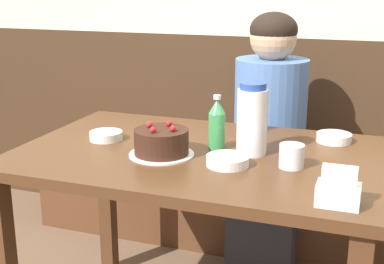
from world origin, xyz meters
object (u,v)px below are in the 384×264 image
Objects in this scene: bowl_rice_small at (334,138)px; person_teal_shirt at (269,151)px; bowl_soup_white at (228,161)px; bowl_side_dish at (106,136)px; birthday_cake at (161,143)px; glass_tumbler_short at (292,156)px; soju_bottle at (217,124)px; water_pitcher at (252,120)px; napkin_holder at (338,191)px; bench_seat at (252,203)px; glass_water_tall at (258,118)px.

bowl_rice_small is 0.11× the size of person_teal_shirt.
bowl_soup_white is 0.51m from bowl_side_dish.
birthday_cake is 2.79× the size of glass_tumbler_short.
glass_tumbler_short is 0.07× the size of person_teal_shirt.
soju_bottle is (0.15, 0.13, 0.04)m from birthday_cake.
water_pitcher reaches higher than soju_bottle.
napkin_holder is 1.05m from person_teal_shirt.
glass_tumbler_short is (0.42, 0.03, -0.01)m from birthday_cake.
soju_bottle is (0.05, -0.78, 0.62)m from bench_seat.
bowl_soup_white is (-0.04, -0.14, -0.10)m from water_pitcher.
water_pitcher is at bearing 5.92° from person_teal_shirt.
soju_bottle is 1.98× the size of glass_water_tall.
soju_bottle is at bearing -5.56° from person_teal_shirt.
water_pitcher is 0.46m from napkin_holder.
glass_water_tall reaches higher than bowl_side_dish.
soju_bottle is at bearing -86.30° from bench_seat.
glass_tumbler_short is (0.27, -0.10, -0.05)m from soju_bottle.
bowl_side_dish reaches higher than bench_seat.
birthday_cake is at bearing -176.43° from glass_tumbler_short.
soju_bottle is at bearing 4.70° from bowl_side_dish.
bench_seat is 1.04m from bowl_side_dish.
bowl_rice_small is at bearing 52.54° from bowl_soup_white.
glass_tumbler_short is at bearing 16.62° from person_teal_shirt.
napkin_holder is at bearing -66.84° from bench_seat.
glass_water_tall is (-0.05, 0.30, -0.07)m from water_pitcher.
birthday_cake is 1.82× the size of bowl_side_dish.
bowl_rice_small is at bearing 38.46° from person_teal_shirt.
bowl_soup_white is (0.13, -0.94, 0.55)m from bench_seat.
bowl_side_dish is 0.68m from glass_tumbler_short.
bowl_side_dish is at bearing -35.94° from person_teal_shirt.
bench_seat is 1.04m from water_pitcher.
bowl_rice_small is at bearing 96.39° from napkin_holder.
soju_bottle reaches higher than glass_tumbler_short.
bowl_side_dish is 0.10× the size of person_teal_shirt.
bowl_side_dish is at bearing 166.26° from bowl_soup_white.
napkin_holder reaches higher than bench_seat.
soju_bottle is 1.58× the size of bowl_side_dish.
bench_seat is at bearing 113.16° from napkin_holder.
glass_tumbler_short is at bearing 14.90° from bowl_soup_white.
glass_water_tall is at bearing 99.15° from water_pitcher.
person_teal_shirt is at bearing -57.38° from bench_seat.
bench_seat is 16.86× the size of bowl_soup_white.
water_pitcher reaches higher than glass_tumbler_short.
glass_tumbler_short is (0.20, -0.39, -0.01)m from glass_water_tall.
birthday_cake is 0.42m from glass_tumbler_short.
bowl_side_dish is (-0.41, -0.03, -0.07)m from soju_bottle.
glass_water_tall is at bearing 33.59° from bowl_side_dish.
bowl_soup_white is 0.11× the size of person_teal_shirt.
bowl_soup_white reaches higher than bench_seat.
bench_seat is 1.35m from napkin_holder.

